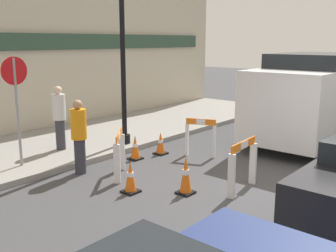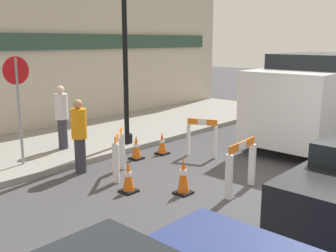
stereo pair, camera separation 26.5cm
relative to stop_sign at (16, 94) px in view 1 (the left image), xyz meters
The scene contains 14 objects.
ground_plane 5.95m from the stop_sign, 67.86° to the right, with size 60.00×60.00×0.00m, color #424244.
sidewalk_slab 2.92m from the stop_sign, 26.83° to the left, with size 18.00×3.72×0.13m.
storefront_facade 3.85m from the stop_sign, 54.59° to the left, with size 18.00×0.22×5.50m.
stop_sign is the anchor object (origin of this frame).
barricade_0 4.95m from the stop_sign, 63.50° to the right, with size 1.00×0.21×0.99m.
barricade_1 4.37m from the stop_sign, 33.92° to the right, with size 0.41×0.74×0.96m.
barricade_2 2.53m from the stop_sign, 58.04° to the right, with size 0.78×0.70×0.97m.
traffic_cone_0 3.63m from the stop_sign, 25.83° to the right, with size 0.30×0.30×0.57m.
traffic_cone_1 2.96m from the stop_sign, 29.57° to the right, with size 0.30×0.30×0.61m.
traffic_cone_2 4.04m from the stop_sign, 69.66° to the right, with size 0.30×0.30×0.74m.
traffic_cone_3 3.16m from the stop_sign, 75.86° to the right, with size 0.30×0.30×0.62m.
person_worker 1.59m from the stop_sign, 55.60° to the right, with size 0.47×0.47×1.62m.
person_pedestrian 1.58m from the stop_sign, 18.64° to the left, with size 0.45×0.45×1.60m.
work_van 7.76m from the stop_sign, 30.15° to the right, with size 5.00×2.25×2.49m.
Camera 1 is at (-6.36, -2.58, 2.83)m, focal length 42.00 mm.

